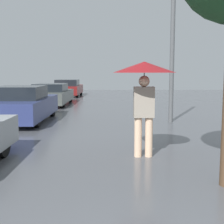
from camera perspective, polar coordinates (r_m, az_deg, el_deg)
name	(u,v)px	position (r m, az deg, el deg)	size (l,w,h in m)	color
pedestrian	(143,78)	(6.39, 5.77, 6.18)	(1.28, 1.28, 1.97)	beige
parked_car_second	(21,105)	(11.63, -16.33, 1.26)	(1.85, 4.18, 1.27)	navy
parked_car_third	(51,95)	(17.30, -11.14, 3.13)	(1.85, 4.52, 1.15)	#4C514C
parked_car_farthest	(67,88)	(23.60, -8.22, 4.34)	(1.87, 4.40, 1.22)	maroon
street_lamp	(171,48)	(11.22, 10.82, 11.34)	(0.25, 0.25, 4.78)	#515456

